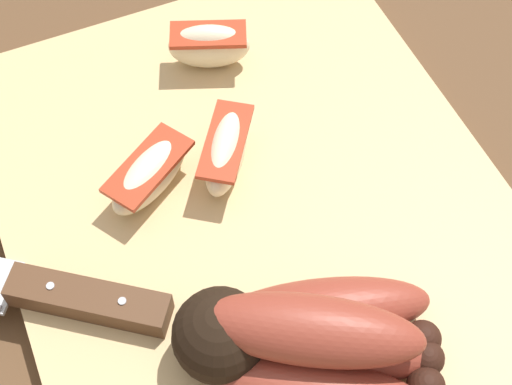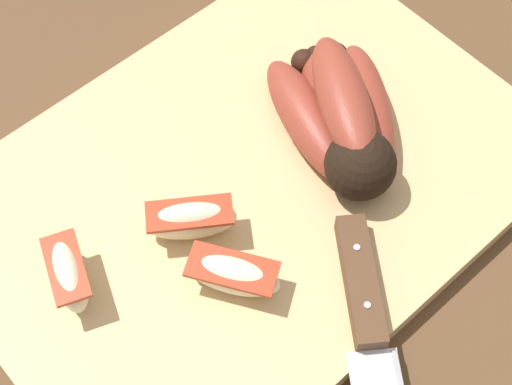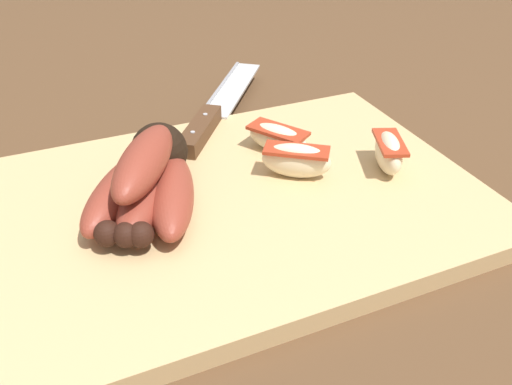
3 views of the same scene
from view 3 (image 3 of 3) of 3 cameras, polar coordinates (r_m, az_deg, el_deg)
name	(u,v)px [view 3 (image 3 of 3)]	position (r m, az deg, el deg)	size (l,w,h in m)	color
ground_plane	(238,207)	(0.51, -2.05, -1.56)	(6.00, 6.00, 0.00)	brown
cutting_board	(236,203)	(0.50, -2.25, -1.16)	(0.46, 0.33, 0.02)	tan
banana_bunch	(148,180)	(0.48, -11.85, 1.38)	(0.13, 0.16, 0.07)	black
chefs_knife	(212,114)	(0.63, -4.86, 8.61)	(0.19, 0.24, 0.02)	silver
apple_wedge_near	(389,152)	(0.54, 14.39, 4.34)	(0.04, 0.06, 0.04)	beige
apple_wedge_middle	(278,138)	(0.56, 2.41, 6.01)	(0.06, 0.07, 0.03)	beige
apple_wedge_far	(298,162)	(0.51, 4.66, 3.40)	(0.07, 0.06, 0.04)	beige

